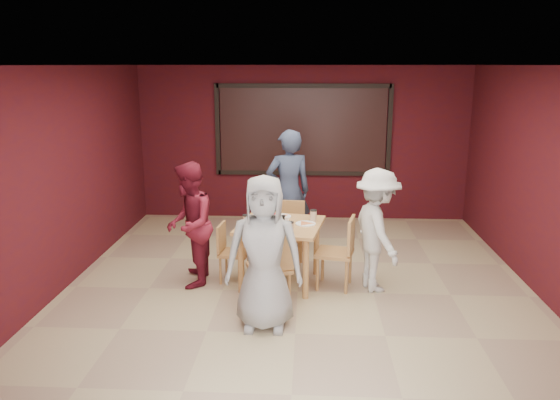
# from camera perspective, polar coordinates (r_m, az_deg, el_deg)

# --- Properties ---
(floor) EXTENTS (7.00, 7.00, 0.00)m
(floor) POSITION_cam_1_polar(r_m,az_deg,el_deg) (7.04, 1.86, -9.54)
(floor) COLOR tan
(floor) RESTS_ON ground
(window_blinds) EXTENTS (3.00, 0.02, 1.50)m
(window_blinds) POSITION_cam_1_polar(r_m,az_deg,el_deg) (9.97, 2.40, 7.30)
(window_blinds) COLOR black
(dining_table) EXTENTS (1.19, 1.19, 0.97)m
(dining_table) POSITION_cam_1_polar(r_m,az_deg,el_deg) (7.06, 0.03, -3.30)
(dining_table) COLOR tan
(dining_table) RESTS_ON floor
(chair_front) EXTENTS (0.60, 0.60, 0.96)m
(chair_front) POSITION_cam_1_polar(r_m,az_deg,el_deg) (6.39, -0.93, -6.77)
(chair_front) COLOR #AF8144
(chair_front) RESTS_ON floor
(chair_back) EXTENTS (0.48, 0.48, 0.93)m
(chair_back) POSITION_cam_1_polar(r_m,az_deg,el_deg) (7.76, 0.86, -3.14)
(chair_back) COLOR #AF8144
(chair_back) RESTS_ON floor
(chair_left) EXTENTS (0.42, 0.42, 0.78)m
(chair_left) POSITION_cam_1_polar(r_m,az_deg,el_deg) (7.26, -5.32, -5.11)
(chair_left) COLOR #AF8144
(chair_left) RESTS_ON floor
(chair_right) EXTENTS (0.53, 0.53, 0.94)m
(chair_right) POSITION_cam_1_polar(r_m,az_deg,el_deg) (7.01, 6.38, -5.07)
(chair_right) COLOR #AF8144
(chair_right) RESTS_ON floor
(diner_front) EXTENTS (0.83, 0.54, 1.70)m
(diner_front) POSITION_cam_1_polar(r_m,az_deg,el_deg) (5.84, -1.67, -5.60)
(diner_front) COLOR #989898
(diner_front) RESTS_ON floor
(diner_back) EXTENTS (0.79, 0.63, 1.88)m
(diner_back) POSITION_cam_1_polar(r_m,az_deg,el_deg) (8.23, 0.88, 0.87)
(diner_back) COLOR #333E5A
(diner_back) RESTS_ON floor
(diner_left) EXTENTS (0.69, 0.84, 1.62)m
(diner_left) POSITION_cam_1_polar(r_m,az_deg,el_deg) (7.11, -9.46, -2.55)
(diner_left) COLOR maroon
(diner_left) RESTS_ON floor
(diner_right) EXTENTS (0.85, 1.14, 1.57)m
(diner_right) POSITION_cam_1_polar(r_m,az_deg,el_deg) (6.96, 10.11, -3.15)
(diner_right) COLOR silver
(diner_right) RESTS_ON floor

